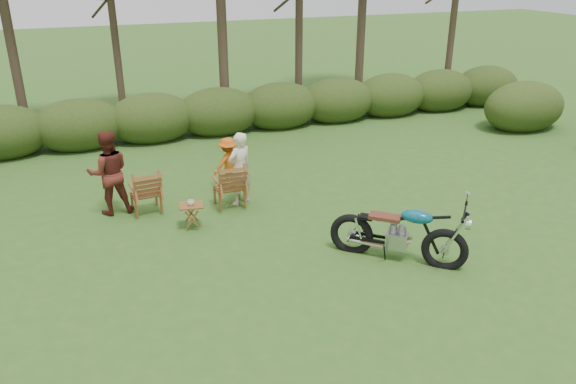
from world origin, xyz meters
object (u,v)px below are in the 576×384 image
object	(u,v)px
lawn_chair_right	(230,206)
child	(229,188)
cup	(191,203)
motorcycle	(395,258)
adult_a	(241,203)
adult_b	(114,212)
lawn_chair_left	(147,211)
side_table	(192,216)

from	to	relation	value
lawn_chair_right	child	size ratio (longest dim) A/B	0.82
lawn_chair_right	cup	world-z (taller)	cup
motorcycle	adult_a	size ratio (longest dim) A/B	1.43
adult_a	adult_b	bearing A→B (deg)	-35.05
cup	lawn_chair_left	bearing A→B (deg)	123.00
lawn_chair_left	adult_a	world-z (taller)	adult_a
side_table	child	world-z (taller)	child
side_table	cup	size ratio (longest dim) A/B	3.70
motorcycle	lawn_chair_right	distance (m)	3.94
adult_b	lawn_chair_left	bearing A→B (deg)	161.29
side_table	child	distance (m)	2.14
motorcycle	lawn_chair_right	xyz separation A→B (m)	(-2.14, 3.31, 0.00)
cup	adult_a	size ratio (longest dim) A/B	0.08
lawn_chair_right	side_table	size ratio (longest dim) A/B	2.03
motorcycle	lawn_chair_left	distance (m)	5.32
lawn_chair_right	side_table	distance (m)	1.27
cup	side_table	bearing A→B (deg)	90.36
adult_a	adult_b	xyz separation A→B (m)	(-2.65, 0.53, 0.00)
lawn_chair_right	lawn_chair_left	size ratio (longest dim) A/B	1.05
lawn_chair_left	child	bearing A→B (deg)	-167.37
adult_a	lawn_chair_left	bearing A→B (deg)	-32.79
lawn_chair_left	adult_b	distance (m)	0.70
motorcycle	child	size ratio (longest dim) A/B	1.88
cup	child	world-z (taller)	child
lawn_chair_right	child	distance (m)	1.00
lawn_chair_left	adult_b	world-z (taller)	adult_b
child	lawn_chair_right	bearing A→B (deg)	54.02
lawn_chair_right	side_table	bearing A→B (deg)	37.38
cup	adult_b	xyz separation A→B (m)	(-1.40, 1.34, -0.55)
side_table	lawn_chair_right	bearing A→B (deg)	37.09
motorcycle	cup	xyz separation A→B (m)	(-3.13, 2.54, 0.55)
motorcycle	adult_b	bearing A→B (deg)	-178.54
motorcycle	lawn_chair_right	world-z (taller)	motorcycle
lawn_chair_left	adult_b	xyz separation A→B (m)	(-0.67, 0.21, 0.00)
cup	adult_a	xyz separation A→B (m)	(1.25, 0.81, -0.55)
motorcycle	child	distance (m)	4.68
cup	child	size ratio (longest dim) A/B	0.11
adult_b	child	world-z (taller)	adult_b
motorcycle	lawn_chair_right	bearing A→B (deg)	164.88
motorcycle	side_table	bearing A→B (deg)	-177.25
side_table	child	xyz separation A→B (m)	(1.25, 1.72, -0.25)
child	adult_a	bearing A→B (deg)	69.01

